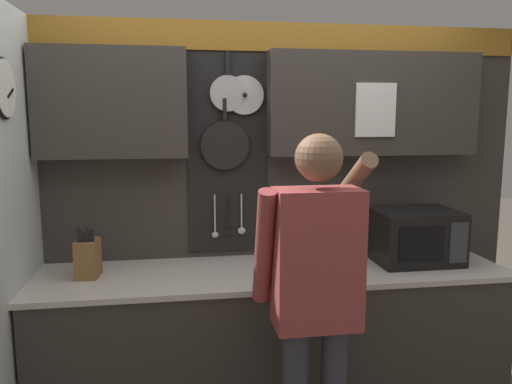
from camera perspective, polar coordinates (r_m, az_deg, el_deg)
The scene contains 6 objects.
base_cabinet_counter at distance 3.00m, azimuth 2.01°, elevation -17.26°, with size 2.61×0.66×0.92m.
back_wall_unit at distance 3.01m, azimuth 1.37°, elevation 2.72°, with size 3.18×0.22×2.31m.
microwave at distance 3.09m, azimuth 17.71°, elevation -4.80°, with size 0.48×0.38×0.31m.
knife_block at distance 2.82m, azimuth -18.67°, elevation -7.14°, with size 0.12×0.16×0.28m.
utensil_crock at distance 2.89m, azimuth 6.75°, elevation -6.94°, with size 0.12×0.12×0.34m.
person at distance 2.29m, azimuth 6.84°, elevation -10.68°, with size 0.54×0.61×1.70m.
Camera 1 is at (-0.52, -2.65, 1.77)m, focal length 35.00 mm.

